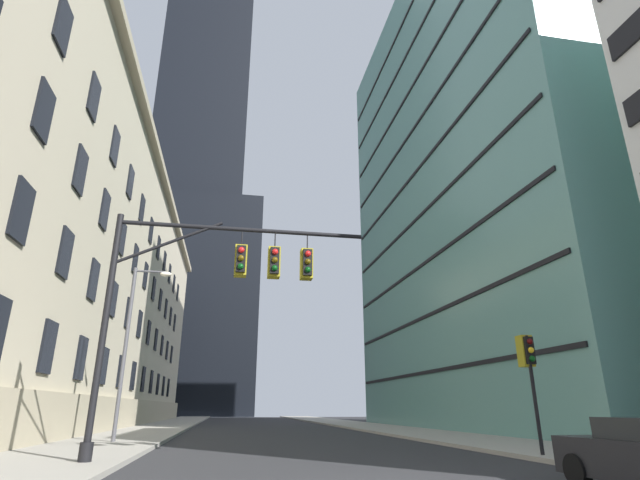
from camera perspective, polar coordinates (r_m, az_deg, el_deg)
station_building at (r=45.53m, az=-31.34°, el=-3.44°), size 18.19×75.29×23.63m
dark_skyscraper at (r=121.91m, az=-13.83°, el=10.69°), size 29.21×29.21×201.42m
glass_office_midrise at (r=45.54m, az=22.28°, el=6.53°), size 18.94×34.22×40.53m
traffic_signal_mast at (r=15.83m, az=-10.99°, el=-4.48°), size 8.19×0.63×7.29m
traffic_light_near_right at (r=17.97m, az=23.45°, el=-12.70°), size 0.40×0.63×3.73m
street_lamppost at (r=24.51m, az=-21.40°, el=-10.46°), size 1.82×0.32×7.87m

